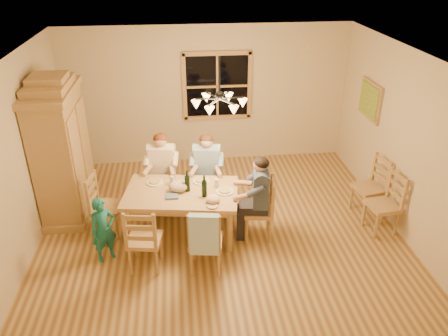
{
  "coord_description": "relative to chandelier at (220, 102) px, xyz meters",
  "views": [
    {
      "loc": [
        -0.56,
        -5.65,
        4.02
      ],
      "look_at": [
        0.07,
        0.1,
        1.01
      ],
      "focal_mm": 35.0,
      "sensor_mm": 36.0,
      "label": 1
    }
  ],
  "objects": [
    {
      "name": "adult_woman",
      "position": [
        -0.87,
        0.74,
        -1.24
      ],
      "size": [
        0.44,
        0.47,
        0.87
      ],
      "rotation": [
        0.0,
        0.0,
        2.99
      ],
      "color": "beige",
      "rests_on": "floor"
    },
    {
      "name": "plate_slate",
      "position": [
        0.05,
        -0.18,
        -1.31
      ],
      "size": [
        0.26,
        0.26,
        0.02
      ],
      "primitive_type": "cylinder",
      "color": "white",
      "rests_on": "dining_table"
    },
    {
      "name": "wine_bottle_a",
      "position": [
        -0.49,
        -0.08,
        -1.15
      ],
      "size": [
        0.08,
        0.08,
        0.33
      ],
      "primitive_type": "cylinder",
      "color": "black",
      "rests_on": "dining_table"
    },
    {
      "name": "wine_glass_a",
      "position": [
        -0.71,
        0.12,
        -1.25
      ],
      "size": [
        0.06,
        0.06,
        0.14
      ],
      "primitive_type": "cylinder",
      "color": "silver",
      "rests_on": "dining_table"
    },
    {
      "name": "painting",
      "position": [
        2.71,
        1.2,
        -0.48
      ],
      "size": [
        0.06,
        0.78,
        0.64
      ],
      "color": "#A37747",
      "rests_on": "wall_right"
    },
    {
      "name": "chair_spare_back",
      "position": [
        2.45,
        0.19,
        -1.77
      ],
      "size": [
        0.5,
        0.52,
        0.99
      ],
      "rotation": [
        0.0,
        0.0,
        1.77
      ],
      "color": "#A27347",
      "rests_on": "floor"
    },
    {
      "name": "floor",
      "position": [
        0.0,
        0.0,
        -2.08
      ],
      "size": [
        5.5,
        5.5,
        0.0
      ],
      "primitive_type": "plane",
      "color": "brown",
      "rests_on": "ground"
    },
    {
      "name": "towel",
      "position": [
        -0.32,
        -1.11,
        -1.38
      ],
      "size": [
        0.39,
        0.16,
        0.58
      ],
      "primitive_type": "cube",
      "rotation": [
        0.0,
        0.0,
        -0.15
      ],
      "color": "#A8CCE4",
      "rests_on": "chair_near_right"
    },
    {
      "name": "chair_spare_front",
      "position": [
        2.45,
        -0.33,
        -1.77
      ],
      "size": [
        0.47,
        0.49,
        0.99
      ],
      "rotation": [
        0.0,
        0.0,
        1.69
      ],
      "color": "#A27347",
      "rests_on": "floor"
    },
    {
      "name": "chair_end_right",
      "position": [
        0.55,
        -0.26,
        -1.77
      ],
      "size": [
        0.48,
        0.5,
        0.99
      ],
      "rotation": [
        0.0,
        0.0,
        1.42
      ],
      "color": "#A27347",
      "rests_on": "floor"
    },
    {
      "name": "wine_glass_b",
      "position": [
        -0.05,
        -0.04,
        -1.25
      ],
      "size": [
        0.06,
        0.06,
        0.14
      ],
      "primitive_type": "cylinder",
      "color": "silver",
      "rests_on": "dining_table"
    },
    {
      "name": "ceiling",
      "position": [
        0.0,
        0.0,
        0.62
      ],
      "size": [
        5.5,
        5.0,
        0.02
      ],
      "primitive_type": "cube",
      "color": "white",
      "rests_on": "wall_back"
    },
    {
      "name": "window",
      "position": [
        0.2,
        2.47,
        -0.53
      ],
      "size": [
        1.3,
        0.06,
        1.3
      ],
      "color": "black",
      "rests_on": "wall_back"
    },
    {
      "name": "chair_end_left",
      "position": [
        -1.71,
        0.08,
        -1.77
      ],
      "size": [
        0.48,
        0.5,
        0.99
      ],
      "rotation": [
        0.0,
        0.0,
        -1.72
      ],
      "color": "#A27347",
      "rests_on": "floor"
    },
    {
      "name": "plate_plaid",
      "position": [
        -0.27,
        0.17,
        -1.31
      ],
      "size": [
        0.26,
        0.26,
        0.02
      ],
      "primitive_type": "cylinder",
      "color": "white",
      "rests_on": "dining_table"
    },
    {
      "name": "wall_back",
      "position": [
        0.0,
        2.5,
        -0.73
      ],
      "size": [
        5.5,
        0.02,
        2.7
      ],
      "primitive_type": "cube",
      "color": "#CBBC90",
      "rests_on": "floor"
    },
    {
      "name": "chandelier",
      "position": [
        0.0,
        0.0,
        0.0
      ],
      "size": [
        0.77,
        0.68,
        0.71
      ],
      "color": "black",
      "rests_on": "ceiling"
    },
    {
      "name": "chair_near_left",
      "position": [
        -1.1,
        -0.8,
        -1.77
      ],
      "size": [
        0.5,
        0.48,
        0.99
      ],
      "rotation": [
        0.0,
        0.0,
        -0.15
      ],
      "color": "#A27347",
      "rests_on": "floor"
    },
    {
      "name": "cap",
      "position": [
        -0.15,
        -0.45,
        -1.26
      ],
      "size": [
        0.2,
        0.2,
        0.11
      ],
      "primitive_type": "ellipsoid",
      "color": "beige",
      "rests_on": "dining_table"
    },
    {
      "name": "adult_plaid_man",
      "position": [
        -0.15,
        0.63,
        -1.24
      ],
      "size": [
        0.44,
        0.47,
        0.87
      ],
      "rotation": [
        0.0,
        0.0,
        2.99
      ],
      "color": "#33618D",
      "rests_on": "floor"
    },
    {
      "name": "dining_table",
      "position": [
        -0.58,
        -0.09,
        -1.42
      ],
      "size": [
        1.78,
        1.24,
        0.76
      ],
      "rotation": [
        0.0,
        0.0,
        -0.15
      ],
      "color": "tan",
      "rests_on": "floor"
    },
    {
      "name": "wall_left",
      "position": [
        -2.75,
        0.0,
        -0.73
      ],
      "size": [
        0.02,
        5.0,
        2.7
      ],
      "primitive_type": "cube",
      "color": "#CBBC90",
      "rests_on": "floor"
    },
    {
      "name": "napkin",
      "position": [
        -0.72,
        -0.25,
        -1.3
      ],
      "size": [
        0.2,
        0.17,
        0.03
      ],
      "primitive_type": "cube",
      "rotation": [
        0.0,
        0.0,
        -0.15
      ],
      "color": "slate",
      "rests_on": "dining_table"
    },
    {
      "name": "chair_near_right",
      "position": [
        -0.29,
        -0.92,
        -1.77
      ],
      "size": [
        0.5,
        0.48,
        0.99
      ],
      "rotation": [
        0.0,
        0.0,
        -0.15
      ],
      "color": "#A27347",
      "rests_on": "floor"
    },
    {
      "name": "armoire",
      "position": [
        -2.42,
        0.8,
        -1.02
      ],
      "size": [
        0.66,
        1.4,
        2.3
      ],
      "color": "#A37747",
      "rests_on": "floor"
    },
    {
      "name": "chair_far_left",
      "position": [
        -0.87,
        0.74,
        -1.77
      ],
      "size": [
        0.5,
        0.48,
        0.99
      ],
      "rotation": [
        0.0,
        0.0,
        2.99
      ],
      "color": "#A27347",
      "rests_on": "floor"
    },
    {
      "name": "wine_bottle_b",
      "position": [
        -0.25,
        -0.26,
        -1.15
      ],
      "size": [
        0.08,
        0.08,
        0.33
      ],
      "primitive_type": "cylinder",
      "color": "black",
      "rests_on": "dining_table"
    },
    {
      "name": "child",
      "position": [
        -1.68,
        -0.55,
        -1.59
      ],
      "size": [
        0.42,
        0.37,
        0.97
      ],
      "primitive_type": "imported",
      "rotation": [
        0.0,
        0.0,
        0.5
      ],
      "color": "#1B7C7B",
      "rests_on": "floor"
    },
    {
      "name": "wall_right",
      "position": [
        2.75,
        0.0,
        -0.73
      ],
      "size": [
        0.02,
        5.0,
        2.7
      ],
      "primitive_type": "cube",
      "color": "#CBBC90",
      "rests_on": "floor"
    },
    {
      "name": "plate_woman",
      "position": [
        -0.97,
        0.2,
        -1.31
      ],
      "size": [
        0.26,
        0.26,
        0.02
      ],
      "primitive_type": "cylinder",
      "color": "white",
      "rests_on": "dining_table"
    },
    {
      "name": "adult_slate_man",
      "position": [
        0.55,
        -0.26,
        -1.24
      ],
      "size": [
        0.47,
        0.44,
        0.87
      ],
      "rotation": [
        0.0,
        0.0,
        1.42
      ],
      "color": "#3C4960",
      "rests_on": "floor"
    },
    {
      "name": "chair_far_right",
      "position": [
        -0.15,
        0.63,
        -1.77
      ],
      "size": [
        0.5,
        0.48,
        0.99
      ],
      "rotation": [
        0.0,
        0.0,
        2.99
      ],
      "color": "#A27347",
      "rests_on": "floor"
    },
    {
      "name": "cloth_bundle",
      "position": [
        -0.62,
        -0.08,
        -1.24
      ],
      "size": [
        0.28,
        0.22,
        0.15
      ],
      "primitive_type": "ellipsoid",
      "color": "beige",
      "rests_on": "dining_table"
    }
  ]
}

